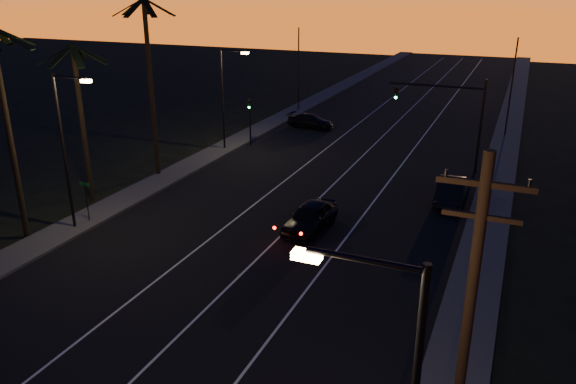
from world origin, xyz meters
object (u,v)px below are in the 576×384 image
at_px(utility_pole, 467,330).
at_px(cross_car, 310,121).
at_px(right_car, 450,192).
at_px(lead_car, 310,217).
at_px(signal_mast, 449,107).

xyz_separation_m(utility_pole, cross_car, (-18.51, 38.00, -4.63)).
bearing_deg(right_car, lead_car, -132.48).
bearing_deg(utility_pole, cross_car, 115.97).
height_order(signal_mast, lead_car, signal_mast).
height_order(signal_mast, cross_car, signal_mast).
bearing_deg(cross_car, right_car, -44.73).
bearing_deg(cross_car, signal_mast, -29.69).
relative_size(utility_pole, lead_car, 1.86).
height_order(lead_car, cross_car, lead_car).
height_order(lead_car, right_car, lead_car).
distance_m(lead_car, cross_car, 24.40).
relative_size(utility_pole, cross_car, 2.08).
distance_m(right_car, cross_car, 21.80).
relative_size(lead_car, cross_car, 1.12).
bearing_deg(cross_car, utility_pole, -64.03).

